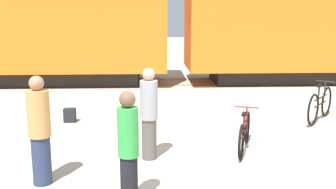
% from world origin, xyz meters
% --- Properties ---
extents(ground_plane, '(80.00, 80.00, 0.00)m').
position_xyz_m(ground_plane, '(0.00, 0.00, 0.00)').
color(ground_plane, '#B2A893').
extents(freight_train, '(54.21, 2.96, 5.31)m').
position_xyz_m(freight_train, '(-0.00, 9.03, 2.79)').
color(freight_train, black).
rests_on(freight_train, ground_plane).
extents(rail_near, '(66.21, 0.07, 0.01)m').
position_xyz_m(rail_near, '(0.00, 8.31, 0.01)').
color(rail_near, '#4C4238').
rests_on(rail_near, ground_plane).
extents(rail_far, '(66.21, 0.07, 0.01)m').
position_xyz_m(rail_far, '(0.00, 9.75, 0.01)').
color(rail_far, '#4C4238').
rests_on(rail_far, ground_plane).
extents(bicycle_maroon, '(0.62, 1.58, 0.81)m').
position_xyz_m(bicycle_maroon, '(0.79, 1.16, 0.35)').
color(bicycle_maroon, black).
rests_on(bicycle_maroon, ground_plane).
extents(bicycle_black, '(1.23, 1.47, 0.96)m').
position_xyz_m(bicycle_black, '(3.16, 3.22, 0.41)').
color(bicycle_black, black).
rests_on(bicycle_black, ground_plane).
extents(person_in_tan, '(0.34, 0.34, 1.69)m').
position_xyz_m(person_in_tan, '(-2.68, -0.21, 0.85)').
color(person_in_tan, '#283351').
rests_on(person_in_tan, ground_plane).
extents(person_in_green, '(0.28, 0.28, 1.60)m').
position_xyz_m(person_in_green, '(-1.30, -0.97, 0.82)').
color(person_in_green, black).
rests_on(person_in_green, ground_plane).
extents(person_in_grey, '(0.31, 0.31, 1.66)m').
position_xyz_m(person_in_grey, '(-1.03, 0.79, 0.84)').
color(person_in_grey, '#514C47').
rests_on(person_in_grey, ground_plane).
extents(backpack, '(0.28, 0.20, 0.34)m').
position_xyz_m(backpack, '(-2.98, 3.37, 0.17)').
color(backpack, black).
rests_on(backpack, ground_plane).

